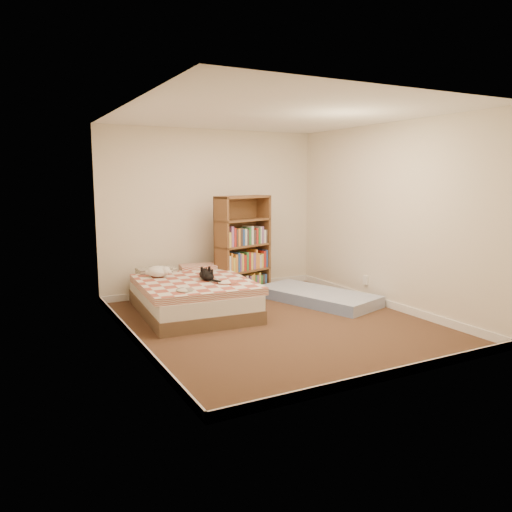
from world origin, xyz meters
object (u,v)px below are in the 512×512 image
bookshelf (242,259)px  floor_mattress (317,296)px  black_cat (206,275)px  bed (191,295)px  white_dog (159,271)px

bookshelf → floor_mattress: bearing=-67.6°
bookshelf → black_cat: (-0.89, -0.73, -0.04)m
bed → black_cat: size_ratio=3.30×
floor_mattress → black_cat: (-1.64, 0.18, 0.43)m
bed → black_cat: bearing=-44.4°
bookshelf → white_dog: bookshelf is taller
white_dog → bookshelf: bearing=16.5°
black_cat → white_dog: white_dog is taller
white_dog → black_cat: bearing=-37.4°
floor_mattress → bookshelf: bearing=111.3°
white_dog → bed: bearing=-34.8°
floor_mattress → bed: bearing=150.9°
black_cat → floor_mattress: bearing=7.6°
bed → bookshelf: size_ratio=1.31×
floor_mattress → white_dog: size_ratio=5.25×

